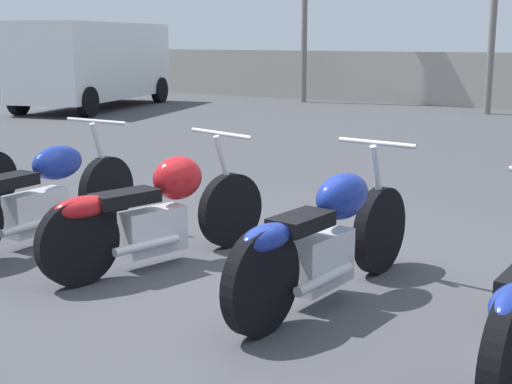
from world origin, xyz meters
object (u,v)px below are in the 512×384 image
motorcycle_slot_1 (39,196)px  motorcycle_slot_2 (157,212)px  motorcycle_slot_3 (326,238)px  parked_van (94,61)px

motorcycle_slot_1 → motorcycle_slot_2: 1.25m
motorcycle_slot_3 → parked_van: 14.64m
motorcycle_slot_3 → parked_van: (-11.34, 9.23, 0.75)m
motorcycle_slot_2 → motorcycle_slot_1: bearing=-161.2°
motorcycle_slot_1 → motorcycle_slot_2: bearing=3.4°
motorcycle_slot_1 → motorcycle_slot_2: motorcycle_slot_1 is taller
motorcycle_slot_2 → motorcycle_slot_3: motorcycle_slot_3 is taller
motorcycle_slot_3 → motorcycle_slot_2: bearing=-174.7°
motorcycle_slot_2 → parked_van: size_ratio=0.37×
motorcycle_slot_3 → motorcycle_slot_1: bearing=-172.8°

